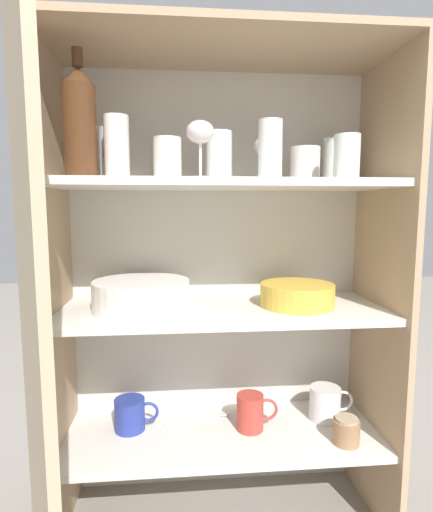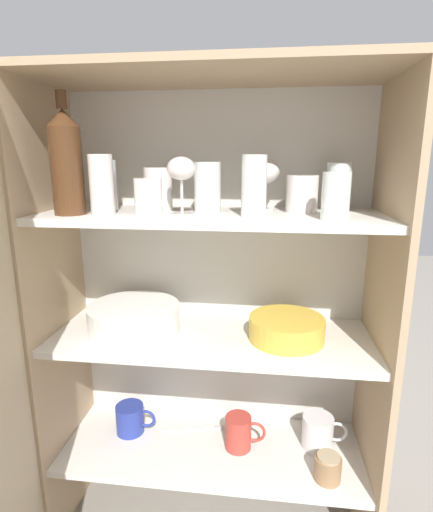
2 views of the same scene
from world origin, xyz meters
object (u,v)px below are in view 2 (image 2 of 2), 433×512
at_px(wine_bottle, 66,162).
at_px(storage_jar, 328,468).
at_px(plate_stack_white, 134,318).
at_px(mixing_bowl_large, 287,327).
at_px(coffee_mug_primary, 239,432).

relative_size(wine_bottle, storage_jar, 4.04).
xyz_separation_m(plate_stack_white, storage_jar, (0.55, -0.08, -0.37)).
bearing_deg(mixing_bowl_large, plate_stack_white, -179.66).
bearing_deg(plate_stack_white, storage_jar, -8.48).
relative_size(coffee_mug_primary, storage_jar, 1.66).
distance_m(wine_bottle, storage_jar, 1.06).
xyz_separation_m(wine_bottle, coffee_mug_primary, (0.43, 0.08, -0.79)).
distance_m(coffee_mug_primary, storage_jar, 0.26).
xyz_separation_m(coffee_mug_primary, storage_jar, (0.25, -0.09, -0.02)).
distance_m(plate_stack_white, storage_jar, 0.67).
xyz_separation_m(plate_stack_white, mixing_bowl_large, (0.43, 0.00, -0.01)).
height_order(coffee_mug_primary, storage_jar, coffee_mug_primary).
bearing_deg(storage_jar, plate_stack_white, 171.52).
bearing_deg(wine_bottle, plate_stack_white, 28.75).
xyz_separation_m(wine_bottle, storage_jar, (0.68, -0.01, -0.81)).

